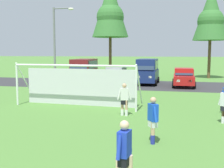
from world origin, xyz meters
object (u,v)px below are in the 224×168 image
at_px(parked_car_slot_far_left, 84,71).
at_px(parked_car_slot_left, 116,75).
at_px(soccer_goal, 78,84).
at_px(player_defender_far, 124,155).
at_px(player_midfield_center, 124,100).
at_px(player_striker_near, 153,120).
at_px(parked_car_slot_center, 184,77).
at_px(parked_car_slot_center_left, 147,71).
at_px(street_lamp, 56,47).

xyz_separation_m(parked_car_slot_far_left, parked_car_slot_left, (3.06, 0.97, -0.47)).
bearing_deg(soccer_goal, player_defender_far, -64.13).
bearing_deg(soccer_goal, player_midfield_center, -32.39).
relative_size(player_striker_near, parked_car_slot_center, 0.39).
bearing_deg(soccer_goal, parked_car_slot_left, 91.96).
relative_size(parked_car_slot_far_left, parked_car_slot_center, 1.16).
distance_m(soccer_goal, parked_car_slot_center_left, 13.02).
bearing_deg(parked_car_slot_left, parked_car_slot_center_left, 13.00).
xyz_separation_m(soccer_goal, parked_car_slot_left, (-0.41, 12.03, -0.42)).
relative_size(parked_car_slot_far_left, parked_car_slot_left, 1.15).
bearing_deg(parked_car_slot_left, player_defender_far, -76.78).
relative_size(player_defender_far, street_lamp, 0.23).
relative_size(parked_car_slot_left, parked_car_slot_center_left, 0.89).
relative_size(player_midfield_center, parked_car_slot_center, 0.39).
relative_size(player_striker_near, parked_car_slot_left, 0.38).
relative_size(soccer_goal, player_defender_far, 4.57).
xyz_separation_m(player_midfield_center, parked_car_slot_left, (-3.60, 14.05, 0.05)).
height_order(parked_car_slot_left, parked_car_slot_center, same).
relative_size(player_midfield_center, parked_car_slot_center_left, 0.34).
relative_size(player_striker_near, player_defender_far, 1.00).
height_order(player_striker_near, player_midfield_center, same).
xyz_separation_m(player_striker_near, parked_car_slot_far_left, (-8.47, 17.14, 0.52)).
xyz_separation_m(player_midfield_center, player_defender_far, (1.49, -7.63, 0.00)).
height_order(soccer_goal, parked_car_slot_center, soccer_goal).
xyz_separation_m(player_defender_far, street_lamp, (-9.47, 17.19, 2.84)).
height_order(parked_car_slot_center_left, street_lamp, street_lamp).
bearing_deg(player_defender_far, soccer_goal, 115.87).
relative_size(player_striker_near, player_midfield_center, 1.00).
bearing_deg(player_striker_near, street_lamp, 125.71).
xyz_separation_m(soccer_goal, player_midfield_center, (3.19, -2.02, -0.47)).
bearing_deg(parked_car_slot_far_left, street_lamp, -110.58).
bearing_deg(parked_car_slot_center, player_midfield_center, -102.83).
height_order(player_striker_near, street_lamp, street_lamp).
bearing_deg(parked_car_slot_far_left, parked_car_slot_left, 17.68).
relative_size(parked_car_slot_center, street_lamp, 0.60).
height_order(parked_car_slot_center_left, parked_car_slot_center, parked_car_slot_center_left).
bearing_deg(player_defender_far, parked_car_slot_left, 103.22).
distance_m(player_striker_near, parked_car_slot_far_left, 19.12).
relative_size(parked_car_slot_left, parked_car_slot_center, 1.01).
bearing_deg(player_striker_near, soccer_goal, 129.42).
height_order(player_defender_far, parked_car_slot_center_left, parked_car_slot_center_left).
xyz_separation_m(player_striker_near, parked_car_slot_center_left, (-2.34, 18.82, 0.52)).
bearing_deg(parked_car_slot_far_left, parked_car_slot_center, 0.94).
height_order(player_defender_far, parked_car_slot_center, parked_car_slot_center).
distance_m(parked_car_slot_far_left, parked_car_slot_center, 9.68).
distance_m(soccer_goal, street_lamp, 9.24).
distance_m(player_striker_near, street_lamp, 17.01).
distance_m(parked_car_slot_left, parked_car_slot_center, 6.67).
xyz_separation_m(player_midfield_center, street_lamp, (-7.98, 9.56, 2.84)).
bearing_deg(parked_car_slot_center, player_defender_far, -94.17).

